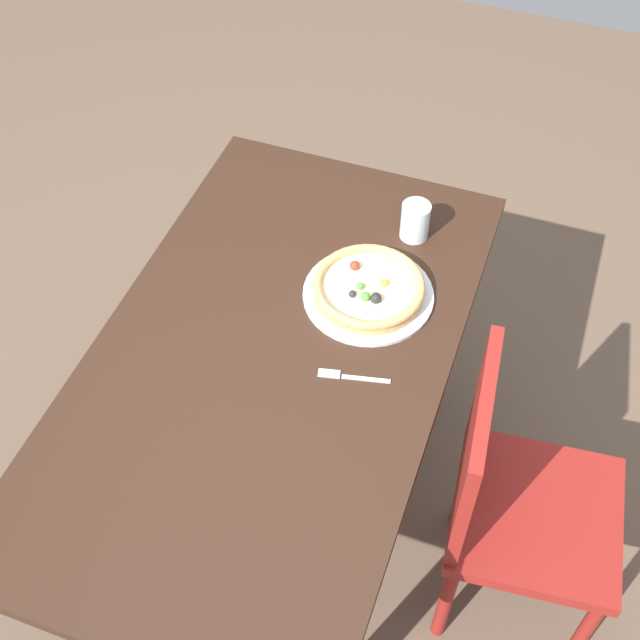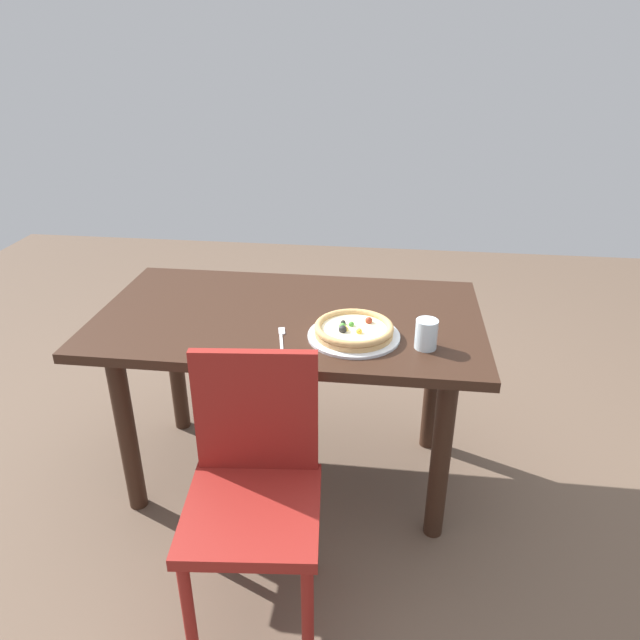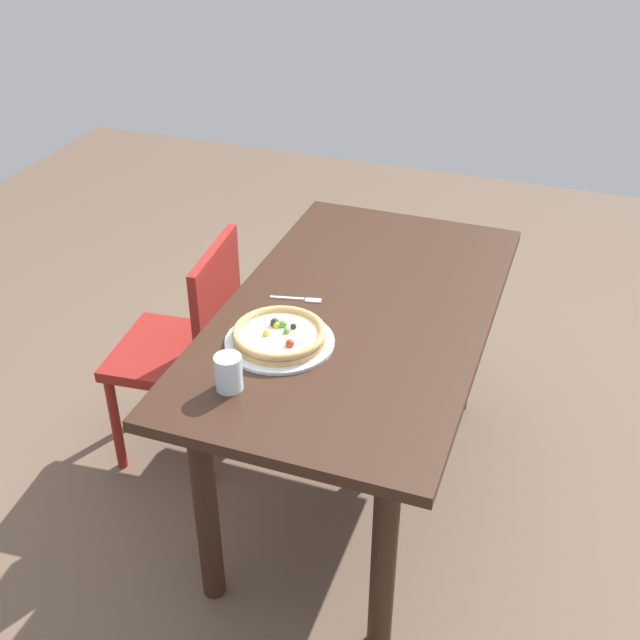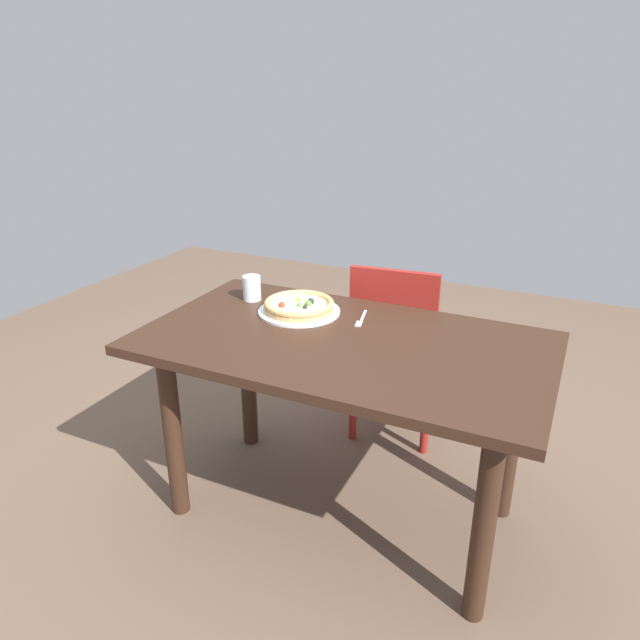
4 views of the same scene
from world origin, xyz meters
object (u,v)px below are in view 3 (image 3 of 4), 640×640
at_px(chair_near, 189,345).
at_px(pizza, 279,334).
at_px(dining_table, 357,340).
at_px(plate, 280,342).
at_px(drinking_glass, 229,373).
at_px(fork, 300,299).

bearing_deg(chair_near, pizza, -125.25).
height_order(dining_table, plate, plate).
xyz_separation_m(dining_table, plate, (0.25, -0.16, 0.12)).
bearing_deg(dining_table, drinking_glass, -22.29).
height_order(dining_table, drinking_glass, drinking_glass).
height_order(fork, drinking_glass, drinking_glass).
bearing_deg(dining_table, plate, -31.76).
height_order(chair_near, drinking_glass, chair_near).
relative_size(dining_table, fork, 8.67).
xyz_separation_m(dining_table, fork, (0.00, -0.19, 0.12)).
bearing_deg(chair_near, plate, -125.28).
distance_m(plate, drinking_glass, 0.25).
height_order(plate, fork, plate).
height_order(pizza, fork, pizza).
xyz_separation_m(fork, drinking_glass, (0.49, -0.02, 0.05)).
distance_m(pizza, drinking_glass, 0.25).
height_order(plate, pizza, pizza).
bearing_deg(plate, chair_near, -119.68).
distance_m(dining_table, fork, 0.22).
distance_m(chair_near, plate, 0.60).
bearing_deg(drinking_glass, plate, 169.23).
bearing_deg(pizza, plate, -0.49).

